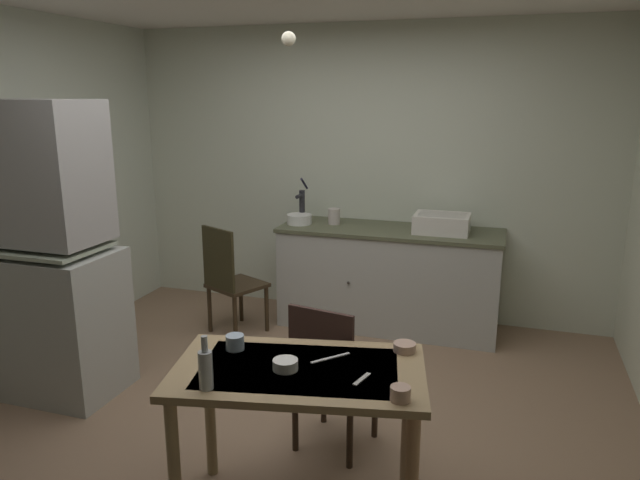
{
  "coord_description": "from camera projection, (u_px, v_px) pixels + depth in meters",
  "views": [
    {
      "loc": [
        1.24,
        -3.1,
        1.97
      ],
      "look_at": [
        0.22,
        0.06,
        1.15
      ],
      "focal_mm": 33.24,
      "sensor_mm": 36.0,
      "label": 1
    }
  ],
  "objects": [
    {
      "name": "ground_plane",
      "position": [
        283.0,
        417.0,
        3.71
      ],
      "size": [
        5.32,
        5.32,
        0.0
      ],
      "primitive_type": "plane",
      "color": "#8A6C53"
    },
    {
      "name": "wall_back",
      "position": [
        365.0,
        173.0,
        5.3
      ],
      "size": [
        4.42,
        0.1,
        2.56
      ],
      "primitive_type": "cube",
      "color": "beige",
      "rests_on": "ground"
    },
    {
      "name": "hutch_cabinet",
      "position": [
        40.0,
        261.0,
        3.88
      ],
      "size": [
        0.98,
        0.58,
        1.94
      ],
      "color": "#AFB0AA",
      "rests_on": "ground"
    },
    {
      "name": "counter_cabinet",
      "position": [
        389.0,
        278.0,
        5.07
      ],
      "size": [
        1.86,
        0.64,
        0.87
      ],
      "color": "#AFB0AA",
      "rests_on": "ground"
    },
    {
      "name": "sink_basin",
      "position": [
        442.0,
        223.0,
        4.82
      ],
      "size": [
        0.44,
        0.34,
        0.15
      ],
      "color": "white",
      "rests_on": "counter_cabinet"
    },
    {
      "name": "hand_pump",
      "position": [
        302.0,
        203.0,
        5.21
      ],
      "size": [
        0.05,
        0.27,
        0.39
      ],
      "color": "#232328",
      "rests_on": "counter_cabinet"
    },
    {
      "name": "mixing_bowl_counter",
      "position": [
        299.0,
        219.0,
        5.15
      ],
      "size": [
        0.22,
        0.22,
        0.08
      ],
      "primitive_type": "cylinder",
      "color": "white",
      "rests_on": "counter_cabinet"
    },
    {
      "name": "stoneware_crock",
      "position": [
        334.0,
        216.0,
        5.13
      ],
      "size": [
        0.1,
        0.1,
        0.14
      ],
      "primitive_type": "cylinder",
      "color": "beige",
      "rests_on": "counter_cabinet"
    },
    {
      "name": "dining_table",
      "position": [
        299.0,
        391.0,
        2.7
      ],
      "size": [
        1.25,
        0.87,
        0.77
      ],
      "color": "tan",
      "rests_on": "ground"
    },
    {
      "name": "chair_far_side",
      "position": [
        331.0,
        373.0,
        3.27
      ],
      "size": [
        0.47,
        0.47,
        0.88
      ],
      "color": "#34251A",
      "rests_on": "ground"
    },
    {
      "name": "chair_by_counter",
      "position": [
        230.0,
        279.0,
        4.88
      ],
      "size": [
        0.53,
        0.53,
        0.93
      ],
      "color": "#362818",
      "rests_on": "ground"
    },
    {
      "name": "serving_bowl_wide",
      "position": [
        404.0,
        347.0,
        2.84
      ],
      "size": [
        0.11,
        0.11,
        0.04
      ],
      "primitive_type": "cylinder",
      "color": "tan",
      "rests_on": "dining_table"
    },
    {
      "name": "soup_bowl_small",
      "position": [
        285.0,
        365.0,
        2.65
      ],
      "size": [
        0.11,
        0.11,
        0.05
      ],
      "primitive_type": "cylinder",
      "color": "white",
      "rests_on": "dining_table"
    },
    {
      "name": "teacup_mint",
      "position": [
        235.0,
        342.0,
        2.86
      ],
      "size": [
        0.09,
        0.09,
        0.07
      ],
      "primitive_type": "cylinder",
      "color": "#9EB2C6",
      "rests_on": "dining_table"
    },
    {
      "name": "teacup_cream",
      "position": [
        400.0,
        394.0,
        2.38
      ],
      "size": [
        0.08,
        0.08,
        0.06
      ],
      "primitive_type": "cylinder",
      "color": "tan",
      "rests_on": "dining_table"
    },
    {
      "name": "glass_bottle",
      "position": [
        206.0,
        368.0,
        2.46
      ],
      "size": [
        0.06,
        0.06,
        0.24
      ],
      "color": "#B7BCC1",
      "rests_on": "dining_table"
    },
    {
      "name": "table_knife",
      "position": [
        331.0,
        358.0,
        2.77
      ],
      "size": [
        0.15,
        0.17,
        0.0
      ],
      "primitive_type": "cube",
      "rotation": [
        0.0,
        0.0,
        3.98
      ],
      "color": "silver",
      "rests_on": "dining_table"
    },
    {
      "name": "teaspoon_near_bowl",
      "position": [
        362.0,
        379.0,
        2.56
      ],
      "size": [
        0.05,
        0.13,
        0.0
      ],
      "primitive_type": "cube",
      "rotation": [
        0.0,
        0.0,
        1.31
      ],
      "color": "beige",
      "rests_on": "dining_table"
    },
    {
      "name": "pendant_bulb",
      "position": [
        289.0,
        39.0,
        3.26
      ],
      "size": [
        0.08,
        0.08,
        0.08
      ],
      "primitive_type": "sphere",
      "color": "#F9EFCC"
    }
  ]
}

